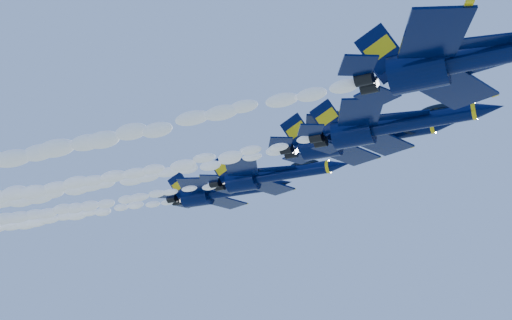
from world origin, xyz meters
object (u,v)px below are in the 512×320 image
at_px(jet_third, 355,138).
at_px(jet_fourth, 269,175).
at_px(jet_lead, 473,57).
at_px(jet_second, 390,125).
at_px(jet_fifth, 221,192).

height_order(jet_third, jet_fourth, jet_fourth).
relative_size(jet_lead, jet_third, 1.03).
bearing_deg(jet_lead, jet_second, 127.30).
distance_m(jet_lead, jet_fifth, 53.42).
distance_m(jet_second, jet_fourth, 27.31).
bearing_deg(jet_fifth, jet_second, -38.38).
height_order(jet_second, jet_fourth, jet_fourth).
xyz_separation_m(jet_lead, jet_third, (-13.88, 17.92, 3.14)).
height_order(jet_fourth, jet_fifth, jet_fifth).
bearing_deg(jet_lead, jet_fourth, 134.38).
bearing_deg(jet_fifth, jet_third, -34.95).
height_order(jet_third, jet_fifth, jet_fifth).
distance_m(jet_second, jet_third, 8.52).
xyz_separation_m(jet_second, jet_fourth, (-20.13, 18.03, 3.93)).
xyz_separation_m(jet_lead, jet_fourth, (-28.87, 29.49, 4.97)).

